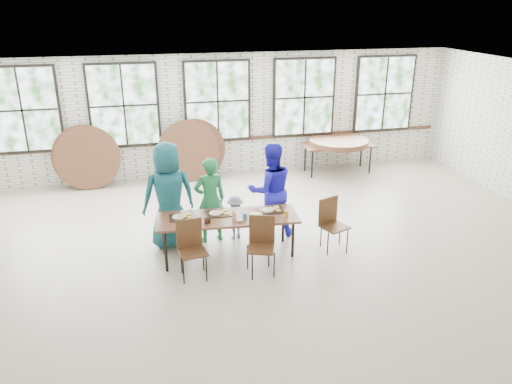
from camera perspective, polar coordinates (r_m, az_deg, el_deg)
room at (r=12.29m, az=-4.42°, el=10.09°), size 12.00×12.00×12.00m
dining_table at (r=8.51m, az=-3.28°, el=-3.14°), size 2.45×0.98×0.74m
chair_near_left at (r=8.04m, az=-7.43°, el=-5.87°), size 0.48×0.47×0.95m
chair_near_right at (r=8.10m, az=0.62°, el=-5.48°), size 0.53×0.52×0.95m
chair_spare at (r=8.91m, az=8.59°, el=-3.13°), size 0.54×0.53×0.95m
adult_teal at (r=8.91m, az=-9.94°, el=-0.39°), size 1.02×0.75×1.92m
adult_green at (r=9.03m, az=-5.26°, el=-0.93°), size 0.64×0.47×1.61m
toddler at (r=9.25m, az=-2.38°, el=-2.90°), size 0.59×0.41×0.84m
adult_blue at (r=9.20m, az=1.68°, el=0.21°), size 0.90×0.71×1.79m
storage_table at (r=12.89m, az=9.37°, el=5.17°), size 1.82×0.79×0.74m
tabletop_clutter at (r=8.47m, az=-2.61°, el=-2.68°), size 1.98×0.60×0.11m
round_tops_stacked at (r=12.86m, az=9.40°, el=5.68°), size 1.50×1.50×0.13m
round_tops_leaning at (r=12.22m, az=-13.09°, el=4.25°), size 4.07×0.41×1.49m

